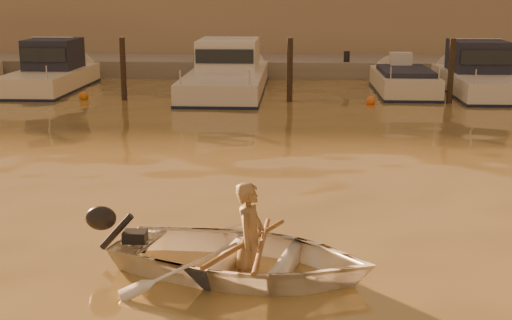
# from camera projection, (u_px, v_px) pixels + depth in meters

# --- Properties ---
(ground_plane) EXTENTS (160.00, 160.00, 0.00)m
(ground_plane) POSITION_uv_depth(u_px,v_px,m) (294.00, 266.00, 9.18)
(ground_plane) COLOR olive
(ground_plane) RESTS_ON ground
(dinghy) EXTENTS (3.80, 3.11, 0.69)m
(dinghy) POSITION_uv_depth(u_px,v_px,m) (243.00, 257.00, 8.89)
(dinghy) COLOR white
(dinghy) RESTS_ON ground_plane
(person) EXTENTS (0.48, 0.62, 1.50)m
(person) POSITION_uv_depth(u_px,v_px,m) (250.00, 241.00, 8.81)
(person) COLOR olive
(person) RESTS_ON dinghy
(outboard_motor) EXTENTS (0.97, 0.61, 0.70)m
(outboard_motor) POSITION_uv_depth(u_px,v_px,m) (134.00, 241.00, 9.31)
(outboard_motor) COLOR black
(outboard_motor) RESTS_ON dinghy
(oar_port) EXTENTS (0.13, 2.10, 0.13)m
(oar_port) POSITION_uv_depth(u_px,v_px,m) (262.00, 244.00, 8.77)
(oar_port) COLOR brown
(oar_port) RESTS_ON dinghy
(oar_starboard) EXTENTS (0.91, 1.94, 0.13)m
(oar_starboard) POSITION_uv_depth(u_px,v_px,m) (246.00, 243.00, 8.83)
(oar_starboard) COLOR brown
(oar_starboard) RESTS_ON dinghy
(moored_boat_1) EXTENTS (2.09, 6.28, 1.75)m
(moored_boat_1) POSITION_uv_depth(u_px,v_px,m) (49.00, 72.00, 25.03)
(moored_boat_1) COLOR #EFE3C8
(moored_boat_1) RESTS_ON ground_plane
(moored_boat_2) EXTENTS (2.56, 8.49, 1.75)m
(moored_boat_2) POSITION_uv_depth(u_px,v_px,m) (227.00, 73.00, 24.69)
(moored_boat_2) COLOR silver
(moored_boat_2) RESTS_ON ground_plane
(moored_boat_3) EXTENTS (1.86, 5.45, 0.95)m
(moored_boat_3) POSITION_uv_depth(u_px,v_px,m) (403.00, 86.00, 24.46)
(moored_boat_3) COLOR beige
(moored_boat_3) RESTS_ON ground_plane
(moored_boat_4) EXTENTS (2.22, 6.85, 1.75)m
(moored_boat_4) POSITION_uv_depth(u_px,v_px,m) (481.00, 75.00, 24.22)
(moored_boat_4) COLOR silver
(moored_boat_4) RESTS_ON ground_plane
(piling_1) EXTENTS (0.18, 0.18, 2.20)m
(piling_1) POSITION_uv_depth(u_px,v_px,m) (123.00, 72.00, 22.66)
(piling_1) COLOR #2D2319
(piling_1) RESTS_ON ground_plane
(piling_2) EXTENTS (0.18, 0.18, 2.20)m
(piling_2) POSITION_uv_depth(u_px,v_px,m) (290.00, 73.00, 22.37)
(piling_2) COLOR #2D2319
(piling_2) RESTS_ON ground_plane
(piling_3) EXTENTS (0.18, 0.18, 2.20)m
(piling_3) POSITION_uv_depth(u_px,v_px,m) (451.00, 74.00, 22.10)
(piling_3) COLOR #2D2319
(piling_3) RESTS_ON ground_plane
(fender_b) EXTENTS (0.30, 0.30, 0.30)m
(fender_b) POSITION_uv_depth(u_px,v_px,m) (84.00, 96.00, 23.03)
(fender_b) COLOR #C66A17
(fender_b) RESTS_ON ground_plane
(fender_c) EXTENTS (0.30, 0.30, 0.30)m
(fender_c) POSITION_uv_depth(u_px,v_px,m) (241.00, 105.00, 21.33)
(fender_c) COLOR silver
(fender_c) RESTS_ON ground_plane
(fender_d) EXTENTS (0.30, 0.30, 0.30)m
(fender_d) POSITION_uv_depth(u_px,v_px,m) (371.00, 101.00, 22.03)
(fender_d) COLOR orange
(fender_d) RESTS_ON ground_plane
(quay) EXTENTS (52.00, 4.00, 1.00)m
(quay) POSITION_uv_depth(u_px,v_px,m) (296.00, 70.00, 30.01)
(quay) COLOR gray
(quay) RESTS_ON ground_plane
(waterfront_building) EXTENTS (46.00, 7.00, 4.80)m
(waterfront_building) POSITION_uv_depth(u_px,v_px,m) (297.00, 11.00, 34.82)
(waterfront_building) COLOR #9E8466
(waterfront_building) RESTS_ON quay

